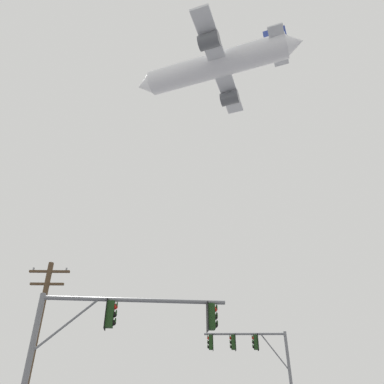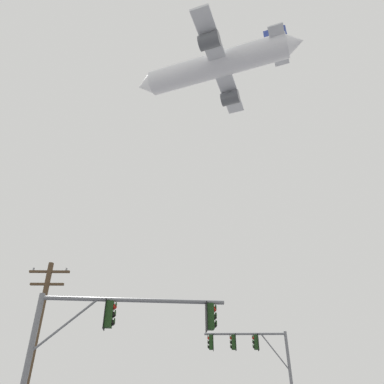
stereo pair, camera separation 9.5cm
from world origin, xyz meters
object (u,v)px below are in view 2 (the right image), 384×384
Objects in this scene: utility_pole at (34,345)px; airplane at (216,66)px; signal_pole_near at (106,333)px; signal_pole_far at (256,357)px.

airplane is (11.62, 15.71, 39.86)m from utility_pole.
airplane reaches higher than utility_pole.
signal_pole_near is 0.73× the size of utility_pole.
utility_pole is (-4.73, 6.23, 0.61)m from signal_pole_near.
utility_pole is 0.38× the size of airplane.
signal_pole_far is at bearing 59.06° from signal_pole_near.
utility_pole is (-12.11, -6.07, -0.30)m from signal_pole_far.
utility_pole reaches higher than signal_pole_far.
airplane is (-0.49, 9.64, 39.55)m from signal_pole_far.
signal_pole_far is at bearing -87.10° from airplane.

